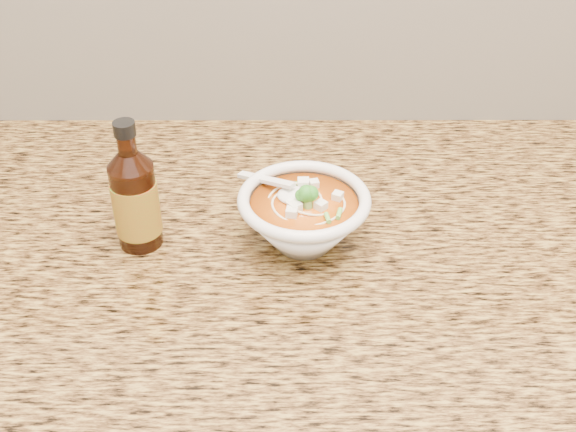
{
  "coord_description": "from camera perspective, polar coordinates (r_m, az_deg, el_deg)",
  "views": [
    {
      "loc": [
        -0.15,
        0.93,
        1.48
      ],
      "look_at": [
        -0.15,
        1.66,
        0.94
      ],
      "focal_mm": 45.0,
      "sensor_mm": 36.0,
      "label": 1
    }
  ],
  "objects": [
    {
      "name": "hot_sauce_bottle",
      "position": [
        0.91,
        -11.97,
        1.25
      ],
      "size": [
        0.06,
        0.06,
        0.18
      ],
      "rotation": [
        0.0,
        0.0,
        -0.1
      ],
      "color": "black",
      "rests_on": "counter_slab"
    },
    {
      "name": "counter_slab",
      "position": [
        0.97,
        8.87,
        -2.37
      ],
      "size": [
        4.0,
        0.68,
        0.04
      ],
      "primitive_type": "cube",
      "color": "olive",
      "rests_on": "cabinet"
    },
    {
      "name": "soup_bowl",
      "position": [
        0.91,
        1.26,
        -0.19
      ],
      "size": [
        0.17,
        0.17,
        0.09
      ],
      "rotation": [
        0.0,
        0.0,
        -0.27
      ],
      "color": "silver",
      "rests_on": "counter_slab"
    }
  ]
}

